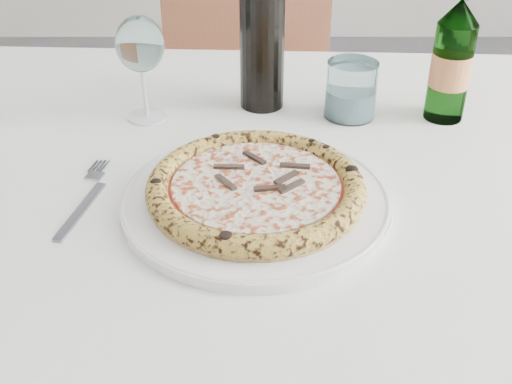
{
  "coord_description": "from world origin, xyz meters",
  "views": [
    {
      "loc": [
        0.15,
        -0.51,
        1.22
      ],
      "look_at": [
        0.15,
        0.17,
        0.78
      ],
      "focal_mm": 45.0,
      "sensor_mm": 36.0,
      "label": 1
    }
  ],
  "objects_px": {
    "pizza": "(256,188)",
    "wine_glass": "(140,47)",
    "plate": "(256,199)",
    "tumbler": "(351,93)",
    "chair_far": "(250,86)",
    "beer_bottle": "(452,61)",
    "wine_bottle": "(262,32)",
    "dining_table": "(256,212)"
  },
  "relations": [
    {
      "from": "pizza",
      "to": "chair_far",
      "type": "bearing_deg",
      "value": 90.98
    },
    {
      "from": "plate",
      "to": "beer_bottle",
      "type": "relative_size",
      "value": 1.44
    },
    {
      "from": "tumbler",
      "to": "plate",
      "type": "bearing_deg",
      "value": -120.04
    },
    {
      "from": "plate",
      "to": "wine_glass",
      "type": "distance_m",
      "value": 0.33
    },
    {
      "from": "plate",
      "to": "tumbler",
      "type": "height_order",
      "value": "tumbler"
    },
    {
      "from": "pizza",
      "to": "beer_bottle",
      "type": "relative_size",
      "value": 1.16
    },
    {
      "from": "chair_far",
      "to": "plate",
      "type": "relative_size",
      "value": 2.68
    },
    {
      "from": "pizza",
      "to": "wine_bottle",
      "type": "bearing_deg",
      "value": 88.17
    },
    {
      "from": "dining_table",
      "to": "beer_bottle",
      "type": "xyz_separation_m",
      "value": [
        0.3,
        0.16,
        0.18
      ]
    },
    {
      "from": "dining_table",
      "to": "pizza",
      "type": "bearing_deg",
      "value": -90.0
    },
    {
      "from": "dining_table",
      "to": "tumbler",
      "type": "height_order",
      "value": "tumbler"
    },
    {
      "from": "pizza",
      "to": "wine_glass",
      "type": "relative_size",
      "value": 1.66
    },
    {
      "from": "chair_far",
      "to": "tumbler",
      "type": "relative_size",
      "value": 10.2
    },
    {
      "from": "chair_far",
      "to": "plate",
      "type": "xyz_separation_m",
      "value": [
        0.02,
        -0.9,
        0.23
      ]
    },
    {
      "from": "chair_far",
      "to": "wine_bottle",
      "type": "xyz_separation_m",
      "value": [
        0.03,
        -0.59,
        0.35
      ]
    },
    {
      "from": "tumbler",
      "to": "beer_bottle",
      "type": "bearing_deg",
      "value": -2.41
    },
    {
      "from": "chair_far",
      "to": "tumbler",
      "type": "distance_m",
      "value": 0.71
    },
    {
      "from": "plate",
      "to": "pizza",
      "type": "distance_m",
      "value": 0.02
    },
    {
      "from": "beer_bottle",
      "to": "wine_bottle",
      "type": "relative_size",
      "value": 0.82
    },
    {
      "from": "chair_far",
      "to": "wine_glass",
      "type": "height_order",
      "value": "chair_far"
    },
    {
      "from": "plate",
      "to": "wine_bottle",
      "type": "bearing_deg",
      "value": 88.18
    },
    {
      "from": "plate",
      "to": "beer_bottle",
      "type": "bearing_deg",
      "value": 40.21
    },
    {
      "from": "wine_glass",
      "to": "tumbler",
      "type": "distance_m",
      "value": 0.34
    },
    {
      "from": "wine_bottle",
      "to": "beer_bottle",
      "type": "bearing_deg",
      "value": -9.26
    },
    {
      "from": "pizza",
      "to": "tumbler",
      "type": "distance_m",
      "value": 0.3
    },
    {
      "from": "dining_table",
      "to": "wine_bottle",
      "type": "height_order",
      "value": "wine_bottle"
    },
    {
      "from": "pizza",
      "to": "wine_glass",
      "type": "xyz_separation_m",
      "value": [
        -0.18,
        0.25,
        0.09
      ]
    },
    {
      "from": "dining_table",
      "to": "chair_far",
      "type": "xyz_separation_m",
      "value": [
        -0.02,
        0.8,
        -0.14
      ]
    },
    {
      "from": "tumbler",
      "to": "wine_bottle",
      "type": "height_order",
      "value": "wine_bottle"
    },
    {
      "from": "chair_far",
      "to": "beer_bottle",
      "type": "relative_size",
      "value": 3.85
    },
    {
      "from": "chair_far",
      "to": "wine_glass",
      "type": "bearing_deg",
      "value": -104.07
    },
    {
      "from": "dining_table",
      "to": "chair_far",
      "type": "height_order",
      "value": "chair_far"
    },
    {
      "from": "dining_table",
      "to": "plate",
      "type": "relative_size",
      "value": 4.65
    },
    {
      "from": "dining_table",
      "to": "pizza",
      "type": "relative_size",
      "value": 5.77
    },
    {
      "from": "dining_table",
      "to": "wine_glass",
      "type": "distance_m",
      "value": 0.31
    },
    {
      "from": "beer_bottle",
      "to": "dining_table",
      "type": "bearing_deg",
      "value": -152.71
    },
    {
      "from": "pizza",
      "to": "wine_glass",
      "type": "distance_m",
      "value": 0.32
    },
    {
      "from": "dining_table",
      "to": "plate",
      "type": "distance_m",
      "value": 0.13
    },
    {
      "from": "plate",
      "to": "wine_bottle",
      "type": "height_order",
      "value": "wine_bottle"
    },
    {
      "from": "pizza",
      "to": "wine_glass",
      "type": "height_order",
      "value": "wine_glass"
    },
    {
      "from": "chair_far",
      "to": "beer_bottle",
      "type": "bearing_deg",
      "value": -63.55
    },
    {
      "from": "pizza",
      "to": "beer_bottle",
      "type": "bearing_deg",
      "value": 40.21
    }
  ]
}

